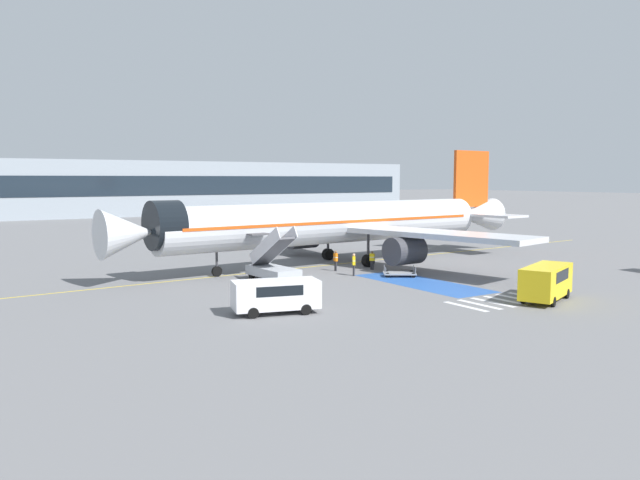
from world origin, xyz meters
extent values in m
plane|color=slate|center=(0.00, 0.00, 0.00)|extent=(600.00, 600.00, 0.00)
cube|color=gold|center=(-0.25, 0.61, 0.00)|extent=(77.83, 5.42, 0.01)
cube|color=#2856A8|center=(-0.25, -11.53, 0.00)|extent=(4.23, 11.86, 0.01)
cube|color=silver|center=(-3.85, -19.59, 0.00)|extent=(0.44, 3.60, 0.01)
cube|color=silver|center=(-2.65, -19.59, 0.00)|extent=(0.44, 3.60, 0.01)
cube|color=silver|center=(-1.45, -19.59, 0.00)|extent=(0.44, 3.60, 0.01)
cube|color=silver|center=(-0.25, -19.59, 0.00)|extent=(0.44, 3.60, 0.01)
cube|color=silver|center=(0.95, -19.59, 0.00)|extent=(0.44, 3.60, 0.01)
cube|color=silver|center=(2.15, -19.59, 0.00)|extent=(0.44, 3.60, 0.01)
cylinder|color=silver|center=(-0.25, 0.61, 3.88)|extent=(34.17, 6.05, 3.79)
cone|color=silver|center=(-19.28, -0.67, 3.88)|extent=(4.40, 3.98, 3.71)
cone|color=silver|center=(19.54, 1.93, 3.88)|extent=(5.91, 4.01, 3.64)
cylinder|color=black|center=(-16.45, -0.48, 4.35)|extent=(2.52, 3.97, 3.82)
cube|color=#DB4C14|center=(-0.25, 0.61, 4.07)|extent=(31.46, 5.95, 0.24)
cube|color=silver|center=(3.87, -8.37, 3.31)|extent=(8.08, 18.27, 0.44)
cylinder|color=#38383D|center=(2.01, -6.82, 1.88)|extent=(3.23, 2.56, 2.36)
cube|color=silver|center=(2.63, 10.06, 3.31)|extent=(5.82, 18.00, 0.44)
cylinder|color=#38383D|center=(1.00, 8.27, 1.88)|extent=(3.23, 2.56, 2.36)
cube|color=#DB4C14|center=(18.69, 1.88, 7.87)|extent=(5.31, 0.71, 6.09)
cube|color=silver|center=(18.36, -1.75, 4.07)|extent=(3.81, 6.27, 0.24)
cube|color=silver|center=(17.88, 5.43, 4.07)|extent=(3.81, 6.27, 0.24)
cylinder|color=#38383D|center=(-12.12, -0.19, 1.96)|extent=(0.20, 0.20, 3.08)
cylinder|color=black|center=(-12.12, -0.19, 0.42)|extent=(0.86, 0.34, 0.84)
cylinder|color=#38383D|center=(1.60, -2.27, 1.93)|extent=(0.24, 0.24, 2.76)
cylinder|color=black|center=(1.60, -2.27, 0.55)|extent=(1.14, 0.67, 1.10)
cylinder|color=#38383D|center=(1.20, 3.70, 1.93)|extent=(0.24, 0.24, 2.76)
cylinder|color=black|center=(1.20, 3.70, 0.55)|extent=(1.14, 0.67, 1.10)
cube|color=#ADB2BA|center=(-9.28, -4.50, 0.70)|extent=(2.52, 4.94, 0.70)
cylinder|color=black|center=(-10.32, -2.89, 0.35)|extent=(0.27, 0.71, 0.70)
cylinder|color=black|center=(-8.46, -2.76, 0.35)|extent=(0.27, 0.71, 0.70)
cylinder|color=black|center=(-10.10, -6.24, 0.35)|extent=(0.27, 0.71, 0.70)
cylinder|color=black|center=(-8.23, -6.12, 0.35)|extent=(0.27, 0.71, 0.70)
cube|color=#4C4C51|center=(-9.28, -4.50, 2.26)|extent=(1.71, 4.25, 2.56)
cube|color=#4C4C51|center=(-9.43, -2.23, 3.48)|extent=(1.72, 1.21, 0.12)
cube|color=silver|center=(-10.04, -4.55, 2.74)|extent=(0.37, 4.56, 3.24)
cube|color=silver|center=(-8.51, -4.45, 2.74)|extent=(0.37, 4.56, 3.24)
cube|color=#38383D|center=(6.33, 21.92, 0.78)|extent=(3.01, 8.45, 0.60)
cube|color=silver|center=(6.08, 25.97, 1.28)|extent=(2.48, 1.99, 1.60)
cube|color=black|center=(6.02, 26.89, 1.60)|extent=(2.00, 0.16, 0.70)
cylinder|color=#B7BCC4|center=(6.35, 21.55, 2.20)|extent=(2.60, 5.85, 2.25)
cylinder|color=gold|center=(6.35, 21.55, 2.20)|extent=(2.31, 0.49, 2.29)
cylinder|color=black|center=(4.92, 25.53, 0.48)|extent=(0.34, 0.98, 0.96)
cylinder|color=black|center=(7.29, 25.68, 0.48)|extent=(0.34, 0.98, 0.96)
cylinder|color=black|center=(5.17, 21.38, 0.48)|extent=(0.34, 0.98, 0.96)
cylinder|color=black|center=(7.54, 21.53, 0.48)|extent=(0.34, 0.98, 0.96)
cylinder|color=black|center=(5.32, 19.08, 0.48)|extent=(0.34, 0.98, 0.96)
cylinder|color=black|center=(7.69, 19.23, 0.48)|extent=(0.34, 0.98, 0.96)
cube|color=yellow|center=(1.83, -21.07, 1.31)|extent=(5.80, 3.94, 1.98)
cube|color=black|center=(1.83, -21.07, 1.74)|extent=(3.55, 3.03, 0.71)
cylinder|color=black|center=(3.04, -19.57, 0.32)|extent=(0.67, 0.43, 0.64)
cylinder|color=black|center=(3.75, -21.28, 0.32)|extent=(0.67, 0.43, 0.64)
cylinder|color=black|center=(-0.08, -20.87, 0.32)|extent=(0.67, 0.43, 0.64)
cylinder|color=black|center=(0.62, -22.57, 0.32)|extent=(0.67, 0.43, 0.64)
cube|color=silver|center=(-14.71, -14.97, 1.14)|extent=(5.40, 3.31, 1.64)
cube|color=black|center=(-14.71, -14.97, 1.50)|extent=(3.22, 2.76, 0.59)
cylinder|color=black|center=(-16.46, -15.50, 0.32)|extent=(0.67, 0.36, 0.64)
cylinder|color=black|center=(-15.97, -13.64, 0.32)|extent=(0.67, 0.36, 0.64)
cylinder|color=black|center=(-13.45, -16.30, 0.32)|extent=(0.67, 0.36, 0.64)
cylinder|color=black|center=(-12.96, -14.43, 0.32)|extent=(0.67, 0.36, 0.64)
cube|color=gray|center=(0.38, -8.13, 0.26)|extent=(3.00, 2.69, 0.12)
cylinder|color=black|center=(1.60, -8.18, 0.20)|extent=(0.39, 0.30, 0.40)
cylinder|color=black|center=(0.90, -9.24, 0.20)|extent=(0.39, 0.30, 0.40)
cylinder|color=black|center=(-0.13, -7.03, 0.20)|extent=(0.39, 0.30, 0.40)
cylinder|color=black|center=(-0.84, -8.09, 0.20)|extent=(0.39, 0.30, 0.40)
cylinder|color=gray|center=(1.76, -8.22, 0.59)|extent=(0.05, 0.05, 0.55)
cylinder|color=gray|center=(1.00, -9.37, 0.59)|extent=(0.05, 0.05, 0.55)
cylinder|color=gray|center=(-0.23, -6.90, 0.59)|extent=(0.05, 0.05, 0.55)
cylinder|color=gray|center=(-1.00, -8.05, 0.59)|extent=(0.05, 0.05, 0.55)
cylinder|color=#2D2D33|center=(-2.29, -2.75, 0.43)|extent=(0.14, 0.14, 0.85)
cylinder|color=#2D2D33|center=(-2.31, -2.91, 0.43)|extent=(0.14, 0.14, 0.85)
cube|color=orange|center=(-2.30, -2.83, 1.19)|extent=(0.27, 0.44, 0.67)
cube|color=silver|center=(-2.30, -2.83, 1.19)|extent=(0.28, 0.45, 0.06)
sphere|color=brown|center=(-2.30, -2.83, 1.64)|extent=(0.23, 0.23, 0.23)
cylinder|color=#2D2D33|center=(-2.57, -5.89, 0.44)|extent=(0.14, 0.14, 0.89)
cylinder|color=#2D2D33|center=(-2.49, -5.74, 0.44)|extent=(0.14, 0.14, 0.89)
cube|color=yellow|center=(-2.53, -5.81, 1.24)|extent=(0.39, 0.47, 0.70)
cube|color=silver|center=(-2.53, -5.81, 1.24)|extent=(0.41, 0.49, 0.06)
sphere|color=tan|center=(-2.53, -5.81, 1.71)|extent=(0.24, 0.24, 0.24)
cylinder|color=#2D2D33|center=(0.85, -3.98, 0.39)|extent=(0.14, 0.14, 0.79)
cylinder|color=#2D2D33|center=(0.76, -3.83, 0.39)|extent=(0.14, 0.14, 0.79)
cube|color=yellow|center=(0.80, -3.91, 1.10)|extent=(0.40, 0.47, 0.63)
cube|color=silver|center=(0.80, -3.91, 1.10)|extent=(0.42, 0.49, 0.06)
sphere|color=brown|center=(0.80, -3.91, 1.52)|extent=(0.21, 0.21, 0.21)
cube|color=#89939E|center=(10.44, 88.16, 5.84)|extent=(130.02, 12.00, 11.69)
cube|color=#19232D|center=(10.44, 82.11, 6.43)|extent=(124.82, 0.10, 4.09)
camera|label=1|loc=(-31.91, -46.79, 7.90)|focal=35.00mm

